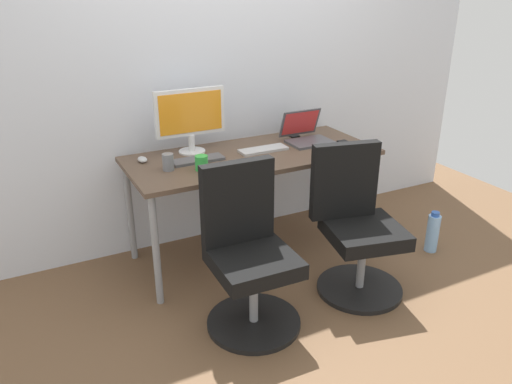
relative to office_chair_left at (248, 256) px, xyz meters
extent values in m
plane|color=brown|center=(0.38, 0.70, -0.42)|extent=(5.28, 5.28, 0.00)
cube|color=silver|center=(0.38, 1.13, 0.88)|extent=(4.40, 0.04, 2.60)
cube|color=brown|center=(0.38, 0.70, 0.31)|extent=(1.69, 0.71, 0.03)
cylinder|color=gray|center=(-0.41, 0.39, -0.06)|extent=(0.04, 0.04, 0.72)
cylinder|color=gray|center=(1.17, 0.39, -0.06)|extent=(0.04, 0.04, 0.72)
cylinder|color=gray|center=(-0.41, 1.00, -0.06)|extent=(0.04, 0.04, 0.72)
cylinder|color=gray|center=(1.17, 1.00, -0.06)|extent=(0.04, 0.04, 0.72)
cylinder|color=black|center=(0.00, -0.06, -0.41)|extent=(0.54, 0.54, 0.03)
cylinder|color=gray|center=(0.00, -0.06, -0.22)|extent=(0.05, 0.05, 0.34)
cube|color=black|center=(0.00, -0.06, -0.01)|extent=(0.45, 0.45, 0.09)
cube|color=black|center=(0.00, 0.12, 0.28)|extent=(0.42, 0.08, 0.48)
cylinder|color=black|center=(0.76, -0.06, -0.41)|extent=(0.54, 0.54, 0.03)
cylinder|color=gray|center=(0.76, -0.06, -0.22)|extent=(0.05, 0.05, 0.34)
cube|color=black|center=(0.76, -0.06, -0.01)|extent=(0.53, 0.53, 0.09)
cube|color=black|center=(0.72, 0.12, 0.28)|extent=(0.43, 0.16, 0.48)
cylinder|color=#8CBFF2|center=(1.55, 0.11, -0.28)|extent=(0.09, 0.09, 0.28)
cylinder|color=#2D59B2|center=(1.55, 0.11, -0.13)|extent=(0.06, 0.06, 0.03)
cylinder|color=silver|center=(0.03, 0.91, 0.34)|extent=(0.18, 0.18, 0.01)
cylinder|color=silver|center=(0.03, 0.91, 0.40)|extent=(0.04, 0.04, 0.11)
cube|color=silver|center=(0.03, 0.91, 0.61)|extent=(0.48, 0.03, 0.31)
cube|color=orange|center=(0.03, 0.89, 0.61)|extent=(0.43, 0.00, 0.26)
cube|color=#4C4C51|center=(0.85, 0.71, 0.34)|extent=(0.31, 0.22, 0.02)
cube|color=#4C4C51|center=(0.85, 0.86, 0.45)|extent=(0.31, 0.08, 0.20)
cube|color=red|center=(0.85, 0.85, 0.45)|extent=(0.28, 0.06, 0.17)
cube|color=#515156|center=(0.00, 0.72, 0.34)|extent=(0.34, 0.12, 0.02)
cube|color=#B7B7B7|center=(0.47, 0.71, 0.34)|extent=(0.34, 0.12, 0.02)
ellipsoid|color=#B7B7B7|center=(0.75, 0.41, 0.35)|extent=(0.06, 0.10, 0.03)
ellipsoid|color=#B7B7B7|center=(-0.33, 0.87, 0.35)|extent=(0.06, 0.10, 0.03)
cylinder|color=green|center=(-0.04, 0.56, 0.38)|extent=(0.08, 0.08, 0.09)
cylinder|color=slate|center=(-0.22, 0.65, 0.38)|extent=(0.07, 0.07, 0.10)
cube|color=black|center=(1.07, 0.58, 0.33)|extent=(0.07, 0.14, 0.01)
cube|color=black|center=(0.84, 0.95, 0.33)|extent=(0.07, 0.14, 0.01)
camera|label=1|loc=(-1.07, -2.19, 1.42)|focal=35.41mm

